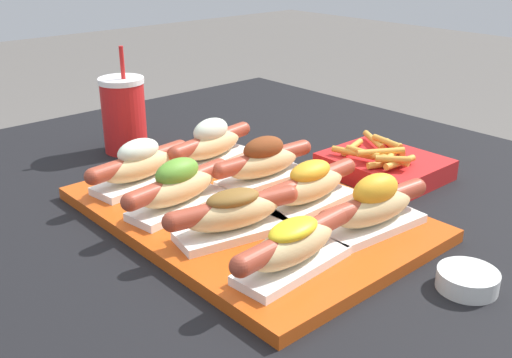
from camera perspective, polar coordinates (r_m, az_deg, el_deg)
serving_tray at (r=0.89m, az=-0.97°, el=-3.26°), size 0.51×0.35×0.02m
hot_dog_0 at (r=0.97m, az=-11.05°, el=1.35°), size 0.08×0.20×0.08m
hot_dog_1 at (r=0.87m, az=-7.44°, el=-0.75°), size 0.08×0.20×0.08m
hot_dog_2 at (r=0.79m, az=-2.18°, el=-3.26°), size 0.09×0.20×0.07m
hot_dog_3 at (r=0.71m, az=3.54°, el=-6.34°), size 0.07×0.20×0.06m
hot_dog_4 at (r=1.04m, az=-4.29°, el=3.39°), size 0.09×0.20×0.08m
hot_dog_5 at (r=0.96m, az=0.72°, el=1.62°), size 0.07×0.20×0.08m
hot_dog_6 at (r=0.87m, az=5.14°, el=-0.65°), size 0.07×0.20×0.07m
hot_dog_7 at (r=0.82m, az=11.20°, el=-2.54°), size 0.07×0.20×0.08m
sauce_bowl at (r=0.76m, az=19.51°, el=-8.96°), size 0.07×0.07×0.02m
drink_cup at (r=1.17m, az=-12.47°, el=6.01°), size 0.09×0.09×0.20m
fries_basket at (r=1.06m, az=12.07°, el=1.31°), size 0.19×0.16×0.06m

